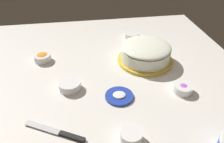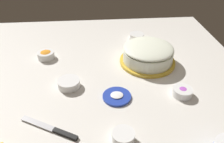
# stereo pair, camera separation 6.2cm
# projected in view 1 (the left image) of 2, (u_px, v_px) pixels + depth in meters

# --- Properties ---
(ground_plane) EXTENTS (1.54, 1.54, 0.00)m
(ground_plane) POSITION_uv_depth(u_px,v_px,m) (91.00, 88.00, 0.99)
(ground_plane) COLOR silver
(frosted_cake) EXTENTS (0.28, 0.28, 0.10)m
(frosted_cake) POSITION_uv_depth(u_px,v_px,m) (146.00, 53.00, 1.15)
(frosted_cake) COLOR gold
(frosted_cake) RESTS_ON ground_plane
(frosting_tub_lid) EXTENTS (0.12, 0.12, 0.02)m
(frosting_tub_lid) POSITION_uv_depth(u_px,v_px,m) (119.00, 96.00, 0.94)
(frosting_tub_lid) COLOR #233DAD
(frosting_tub_lid) RESTS_ON ground_plane
(spreading_knife) EXTENTS (0.22, 0.13, 0.01)m
(spreading_knife) POSITION_uv_depth(u_px,v_px,m) (60.00, 133.00, 0.78)
(spreading_knife) COLOR silver
(spreading_knife) RESTS_ON ground_plane
(sprinkle_bowl_yellow) EXTENTS (0.10, 0.10, 0.04)m
(sprinkle_bowl_yellow) POSITION_uv_depth(u_px,v_px,m) (70.00, 85.00, 0.98)
(sprinkle_bowl_yellow) COLOR white
(sprinkle_bowl_yellow) RESTS_ON ground_plane
(sprinkle_bowl_rainbow) EXTENTS (0.08, 0.08, 0.03)m
(sprinkle_bowl_rainbow) POSITION_uv_depth(u_px,v_px,m) (183.00, 88.00, 0.96)
(sprinkle_bowl_rainbow) COLOR white
(sprinkle_bowl_rainbow) RESTS_ON ground_plane
(sprinkle_bowl_blue) EXTENTS (0.09, 0.09, 0.04)m
(sprinkle_bowl_blue) POSITION_uv_depth(u_px,v_px,m) (132.00, 36.00, 1.38)
(sprinkle_bowl_blue) COLOR white
(sprinkle_bowl_blue) RESTS_ON ground_plane
(sprinkle_bowl_orange) EXTENTS (0.09, 0.09, 0.04)m
(sprinkle_bowl_orange) POSITION_uv_depth(u_px,v_px,m) (42.00, 57.00, 1.17)
(sprinkle_bowl_orange) COLOR white
(sprinkle_bowl_orange) RESTS_ON ground_plane
(sprinkle_bowl_green) EXTENTS (0.08, 0.08, 0.04)m
(sprinkle_bowl_green) POSITION_uv_depth(u_px,v_px,m) (131.00, 136.00, 0.75)
(sprinkle_bowl_green) COLOR white
(sprinkle_bowl_green) RESTS_ON ground_plane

